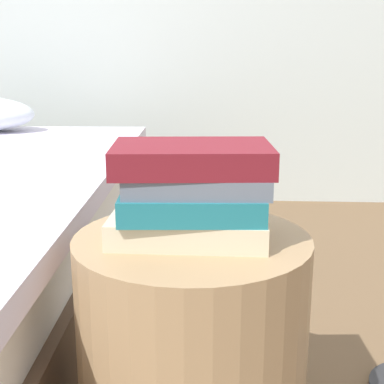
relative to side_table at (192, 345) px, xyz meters
name	(u,v)px	position (x,y,z in m)	size (l,w,h in m)	color
side_table	(192,345)	(0.00, 0.00, 0.00)	(0.47, 0.47, 0.47)	tan
book_cream	(188,227)	(-0.01, -0.01, 0.26)	(0.30, 0.17, 0.05)	beige
book_teal	(193,201)	(0.00, 0.00, 0.31)	(0.27, 0.20, 0.05)	#1E727F
book_slate	(197,181)	(0.01, -0.01, 0.35)	(0.27, 0.17, 0.04)	slate
book_maroon	(193,158)	(0.00, 0.00, 0.39)	(0.30, 0.19, 0.05)	maroon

